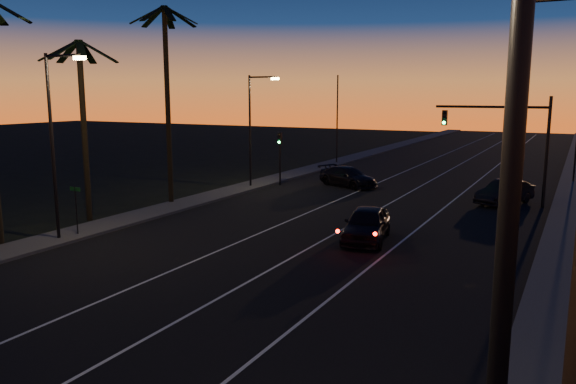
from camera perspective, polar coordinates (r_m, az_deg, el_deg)
The scene contains 18 objects.
road at distance 31.47m, azimuth 5.69°, elevation -3.19°, with size 20.00×170.00×0.01m, color black.
sidewalk_left at distance 37.03m, azimuth -10.58°, elevation -1.20°, with size 2.40×170.00×0.16m, color #3D3C3A.
sidewalk_right at distance 29.29m, azimuth 26.51°, elevation -5.06°, with size 2.40×170.00×0.16m, color #3D3C3A.
lane_stripe_left at distance 32.68m, azimuth 0.81°, elevation -2.63°, with size 0.12×160.00×0.01m, color silver.
lane_stripe_mid at distance 31.29m, azimuth 6.54°, elevation -3.26°, with size 0.12×160.00×0.01m, color silver.
lane_stripe_right at distance 30.24m, azimuth 12.74°, elevation -3.91°, with size 0.12×160.00×0.01m, color silver.
palm_mid at distance 33.34m, azimuth -20.12°, elevation 7.84°, with size 4.25×4.16×10.03m.
palm_far at distance 36.99m, azimuth -12.19°, elevation 10.47°, with size 4.25×4.16×12.53m.
streetlight_left_near at distance 28.87m, azimuth -22.53°, elevation 5.60°, with size 2.55×0.26×9.00m.
streetlight_left_far at distance 42.68m, azimuth -3.54°, elevation 7.15°, with size 2.55×0.26×8.50m.
streetlight_right_near at distance 4.85m, azimuth 17.20°, elevation -12.49°, with size 2.55×0.26×9.00m.
street_sign at distance 30.05m, azimuth -20.73°, elevation -1.21°, with size 0.70×0.06×2.60m.
signal_mast at distance 38.74m, azimuth 21.44°, elevation 5.79°, with size 7.10×0.41×7.00m.
signal_post at distance 43.96m, azimuth -0.83°, elevation 4.41°, with size 0.28×0.37×4.20m.
far_pole_left at distance 58.02m, azimuth 5.02°, elevation 7.31°, with size 0.14×0.14×9.00m, color black.
lead_car at distance 27.79m, azimuth 7.99°, elevation -3.23°, with size 2.87×5.68×1.66m.
right_car at distance 39.23m, azimuth 21.15°, elevation -0.04°, with size 3.37×4.97×1.55m.
cross_car at distance 43.95m, azimuth 6.11°, elevation 1.56°, with size 5.61×4.08×1.51m.
Camera 1 is at (11.45, 1.57, 7.14)m, focal length 35.00 mm.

